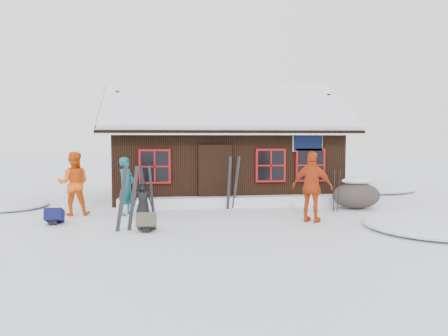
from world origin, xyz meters
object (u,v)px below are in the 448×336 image
Objects in this scene: skier_teal at (126,186)px; skier_crouched at (143,199)px; boulder at (356,194)px; ski_pair_left at (127,199)px; ski_poles at (336,191)px; skier_orange_left at (74,183)px; backpack_olive at (146,224)px; backpack_blue at (54,218)px; skier_orange_right at (312,187)px.

skier_teal is 1.64× the size of skier_crouched.
skier_crouched reaches higher than boulder.
ski_poles is at bearing 17.81° from ski_pair_left.
ski_poles is (5.90, 0.20, 0.11)m from skier_crouched.
skier_orange_left is (-1.54, 0.16, 0.08)m from skier_teal.
skier_crouched is at bearing 97.13° from backpack_olive.
boulder is 7.07m from backpack_olive.
skier_teal is 2.99× the size of backpack_blue.
backpack_olive is (0.46, -0.09, -0.61)m from ski_pair_left.
boulder is 9.16m from backpack_blue.
ski_pair_left reaches higher than ski_poles.
boulder is at bearing 5.59° from backpack_blue.
skier_teal is 6.41m from ski_poles.
skier_crouched is at bearing 81.51° from ski_pair_left.
skier_orange_left reaches higher than skier_teal.
skier_teal is 2.57m from backpack_olive.
boulder is 1.15× the size of ski_poles.
ski_pair_left reaches higher than boulder.
skier_crouched is 0.63× the size of ski_pair_left.
skier_orange_right is at bearing -130.19° from ski_poles.
ski_pair_left is (1.77, -2.45, -0.16)m from skier_orange_left.
backpack_olive is at bearing -28.99° from backpack_blue.
skier_teal is at bearing 169.45° from skier_orange_left.
skier_orange_left is 1.21× the size of boulder.
ski_poles is 2.35× the size of backpack_blue.
skier_orange_right is 3.12× the size of backpack_olive.
skier_crouched reaches higher than backpack_olive.
backpack_blue is at bearing -171.35° from boulder.
backpack_blue is at bearing 32.65° from skier_orange_right.
skier_teal reaches higher than backpack_olive.
skier_crouched is 5.91m from ski_poles.
skier_crouched is at bearing 13.92° from backpack_blue.
skier_teal is 7.28m from boulder.
skier_crouched is 1.85m from ski_pair_left.
backpack_blue is (-2.27, -0.69, -0.37)m from skier_crouched.
ski_poles is at bearing 3.17° from backpack_blue.
backpack_blue is (-8.18, -0.89, -0.48)m from ski_poles.
boulder is at bearing 29.07° from ski_poles.
backpack_olive is (-5.71, -2.09, -0.47)m from ski_poles.
backpack_olive is (0.20, -1.90, -0.36)m from skier_crouched.
ski_pair_left is (-0.26, -1.81, 0.26)m from skier_crouched.
backpack_olive is at bearing -92.60° from skier_crouched.
skier_teal is 0.77m from skier_crouched.
skier_teal reaches higher than boulder.
skier_teal is at bearing 18.34° from skier_orange_right.
ski_pair_left is (-4.87, -0.47, -0.18)m from skier_orange_right.
skier_teal is 1.04× the size of ski_pair_left.
ski_pair_left is at bearing 170.59° from backpack_olive.
skier_orange_right is at bearing -137.01° from boulder.
skier_crouched is 1.82× the size of backpack_blue.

